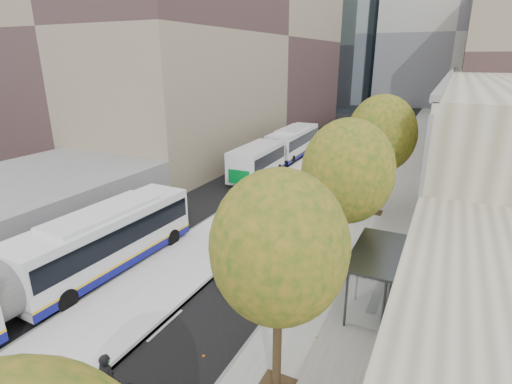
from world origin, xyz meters
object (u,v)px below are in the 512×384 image
Objects in this scene: bus_shelter at (381,261)px; bus_far at (280,149)px; distant_car at (339,126)px; bus_near at (31,276)px.

bus_shelter is 24.00m from bus_far.
bus_near is at bearing -77.26° from distant_car.
bus_near reaches higher than bus_far.
bus_shelter is 1.09× the size of distant_car.
bus_far is 21.88m from distant_car.
bus_near is at bearing -91.12° from bus_far.
distant_car is (-12.74, 42.05, -1.50)m from bus_shelter.
bus_near is at bearing -153.18° from bus_shelter.
bus_shelter is 43.96m from distant_car.
distant_car is (0.23, 21.86, -0.92)m from bus_far.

